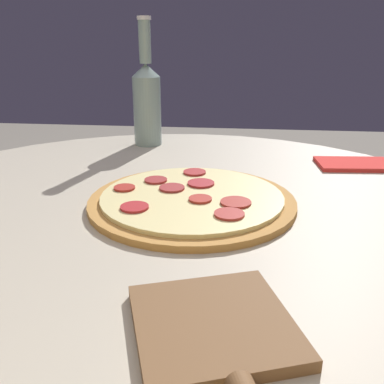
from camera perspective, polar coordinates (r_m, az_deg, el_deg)
name	(u,v)px	position (r m, az deg, el deg)	size (l,w,h in m)	color
table	(167,304)	(0.68, -3.36, -14.65)	(1.05, 1.05, 0.72)	#B2A893
pizza	(192,200)	(0.64, -0.02, -1.01)	(0.31, 0.31, 0.02)	#B77F3D
beer_bottle	(147,100)	(0.99, -6.04, 12.16)	(0.06, 0.06, 0.28)	gray
pizza_paddle	(223,348)	(0.36, 4.18, -20.02)	(0.17, 0.28, 0.02)	brown
napkin	(354,164)	(0.89, 20.84, 3.49)	(0.15, 0.09, 0.01)	red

